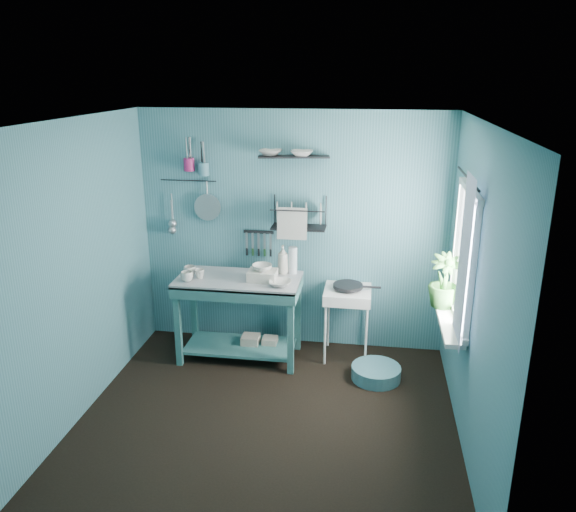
# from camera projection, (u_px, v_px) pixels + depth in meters

# --- Properties ---
(floor) EXTENTS (3.20, 3.20, 0.00)m
(floor) POSITION_uv_depth(u_px,v_px,m) (267.00, 418.00, 4.84)
(floor) COLOR black
(floor) RESTS_ON ground
(ceiling) EXTENTS (3.20, 3.20, 0.00)m
(ceiling) POSITION_uv_depth(u_px,v_px,m) (264.00, 121.00, 4.06)
(ceiling) COLOR silver
(ceiling) RESTS_ON ground
(wall_back) EXTENTS (3.20, 0.00, 3.20)m
(wall_back) POSITION_uv_depth(u_px,v_px,m) (293.00, 232.00, 5.86)
(wall_back) COLOR #3E737F
(wall_back) RESTS_ON ground
(wall_front) EXTENTS (3.20, 0.00, 3.20)m
(wall_front) POSITION_uv_depth(u_px,v_px,m) (214.00, 381.00, 3.04)
(wall_front) COLOR #3E737F
(wall_front) RESTS_ON ground
(wall_left) EXTENTS (0.00, 3.00, 3.00)m
(wall_left) POSITION_uv_depth(u_px,v_px,m) (77.00, 272.00, 4.68)
(wall_left) COLOR #3E737F
(wall_left) RESTS_ON ground
(wall_right) EXTENTS (0.00, 3.00, 3.00)m
(wall_right) POSITION_uv_depth(u_px,v_px,m) (474.00, 294.00, 4.22)
(wall_right) COLOR #3E737F
(wall_right) RESTS_ON ground
(work_counter) EXTENTS (1.28, 0.70, 0.88)m
(work_counter) POSITION_uv_depth(u_px,v_px,m) (240.00, 318.00, 5.75)
(work_counter) COLOR #316767
(work_counter) RESTS_ON floor
(mug_left) EXTENTS (0.12, 0.12, 0.10)m
(mug_left) POSITION_uv_depth(u_px,v_px,m) (187.00, 276.00, 5.52)
(mug_left) COLOR beige
(mug_left) RESTS_ON work_counter
(mug_mid) EXTENTS (0.14, 0.14, 0.09)m
(mug_mid) POSITION_uv_depth(u_px,v_px,m) (200.00, 274.00, 5.60)
(mug_mid) COLOR beige
(mug_mid) RESTS_ON work_counter
(mug_right) EXTENTS (0.17, 0.17, 0.10)m
(mug_right) POSITION_uv_depth(u_px,v_px,m) (190.00, 271.00, 5.67)
(mug_right) COLOR beige
(mug_right) RESTS_ON work_counter
(wash_tub) EXTENTS (0.28, 0.22, 0.10)m
(wash_tub) POSITION_uv_depth(u_px,v_px,m) (262.00, 275.00, 5.55)
(wash_tub) COLOR beige
(wash_tub) RESTS_ON work_counter
(tub_bowl) EXTENTS (0.19, 0.19, 0.06)m
(tub_bowl) POSITION_uv_depth(u_px,v_px,m) (262.00, 268.00, 5.52)
(tub_bowl) COLOR beige
(tub_bowl) RESTS_ON wash_tub
(soap_bottle) EXTENTS (0.11, 0.12, 0.30)m
(soap_bottle) POSITION_uv_depth(u_px,v_px,m) (283.00, 260.00, 5.70)
(soap_bottle) COLOR beige
(soap_bottle) RESTS_ON work_counter
(water_bottle) EXTENTS (0.09, 0.09, 0.28)m
(water_bottle) POSITION_uv_depth(u_px,v_px,m) (293.00, 260.00, 5.71)
(water_bottle) COLOR silver
(water_bottle) RESTS_ON work_counter
(counter_bowl) EXTENTS (0.22, 0.22, 0.05)m
(counter_bowl) POSITION_uv_depth(u_px,v_px,m) (280.00, 283.00, 5.40)
(counter_bowl) COLOR beige
(counter_bowl) RESTS_ON work_counter
(hotplate_stand) EXTENTS (0.55, 0.55, 0.75)m
(hotplate_stand) POSITION_uv_depth(u_px,v_px,m) (347.00, 323.00, 5.78)
(hotplate_stand) COLOR silver
(hotplate_stand) RESTS_ON floor
(frying_pan) EXTENTS (0.30, 0.30, 0.03)m
(frying_pan) POSITION_uv_depth(u_px,v_px,m) (348.00, 286.00, 5.66)
(frying_pan) COLOR black
(frying_pan) RESTS_ON hotplate_stand
(knife_strip) EXTENTS (0.32, 0.03, 0.03)m
(knife_strip) POSITION_uv_depth(u_px,v_px,m) (259.00, 232.00, 5.88)
(knife_strip) COLOR black
(knife_strip) RESTS_ON wall_back
(dish_rack) EXTENTS (0.56, 0.26, 0.32)m
(dish_rack) POSITION_uv_depth(u_px,v_px,m) (299.00, 213.00, 5.65)
(dish_rack) COLOR black
(dish_rack) RESTS_ON wall_back
(upper_shelf) EXTENTS (0.72, 0.29, 0.01)m
(upper_shelf) POSITION_uv_depth(u_px,v_px,m) (294.00, 157.00, 5.51)
(upper_shelf) COLOR black
(upper_shelf) RESTS_ON wall_back
(shelf_bowl_left) EXTENTS (0.24, 0.24, 0.05)m
(shelf_bowl_left) POSITION_uv_depth(u_px,v_px,m) (270.00, 155.00, 5.54)
(shelf_bowl_left) COLOR beige
(shelf_bowl_left) RESTS_ON upper_shelf
(shelf_bowl_right) EXTENTS (0.22, 0.22, 0.05)m
(shelf_bowl_right) POSITION_uv_depth(u_px,v_px,m) (302.00, 154.00, 5.49)
(shelf_bowl_right) COLOR beige
(shelf_bowl_right) RESTS_ON upper_shelf
(utensil_cup_magenta) EXTENTS (0.11, 0.11, 0.13)m
(utensil_cup_magenta) POSITION_uv_depth(u_px,v_px,m) (189.00, 165.00, 5.71)
(utensil_cup_magenta) COLOR #A81F5E
(utensil_cup_magenta) RESTS_ON wall_back
(utensil_cup_teal) EXTENTS (0.11, 0.11, 0.13)m
(utensil_cup_teal) POSITION_uv_depth(u_px,v_px,m) (204.00, 169.00, 5.71)
(utensil_cup_teal) COLOR teal
(utensil_cup_teal) RESTS_ON wall_back
(colander) EXTENTS (0.28, 0.03, 0.28)m
(colander) POSITION_uv_depth(u_px,v_px,m) (207.00, 207.00, 5.86)
(colander) COLOR #9EA1A5
(colander) RESTS_ON wall_back
(ladle_outer) EXTENTS (0.01, 0.01, 0.30)m
(ladle_outer) POSITION_uv_depth(u_px,v_px,m) (172.00, 208.00, 5.93)
(ladle_outer) COLOR #9EA1A5
(ladle_outer) RESTS_ON wall_back
(ladle_inner) EXTENTS (0.01, 0.01, 0.30)m
(ladle_inner) POSITION_uv_depth(u_px,v_px,m) (172.00, 214.00, 5.95)
(ladle_inner) COLOR #9EA1A5
(ladle_inner) RESTS_ON wall_back
(hook_rail) EXTENTS (0.60, 0.01, 0.01)m
(hook_rail) POSITION_uv_depth(u_px,v_px,m) (188.00, 181.00, 5.82)
(hook_rail) COLOR black
(hook_rail) RESTS_ON wall_back
(window_glass) EXTENTS (0.00, 1.10, 1.10)m
(window_glass) POSITION_uv_depth(u_px,v_px,m) (466.00, 257.00, 4.60)
(window_glass) COLOR white
(window_glass) RESTS_ON wall_right
(windowsill) EXTENTS (0.16, 0.95, 0.04)m
(windowsill) POSITION_uv_depth(u_px,v_px,m) (448.00, 322.00, 4.79)
(windowsill) COLOR silver
(windowsill) RESTS_ON wall_right
(curtain) EXTENTS (0.00, 1.35, 1.35)m
(curtain) POSITION_uv_depth(u_px,v_px,m) (463.00, 262.00, 4.31)
(curtain) COLOR white
(curtain) RESTS_ON wall_right
(curtain_rod) EXTENTS (0.02, 1.05, 0.02)m
(curtain_rod) POSITION_uv_depth(u_px,v_px,m) (468.00, 178.00, 4.40)
(curtain_rod) COLOR black
(curtain_rod) RESTS_ON wall_right
(potted_plant) EXTENTS (0.32, 0.32, 0.49)m
(potted_plant) POSITION_uv_depth(u_px,v_px,m) (444.00, 281.00, 4.98)
(potted_plant) COLOR #30692A
(potted_plant) RESTS_ON windowsill
(storage_tin_large) EXTENTS (0.18, 0.18, 0.22)m
(storage_tin_large) POSITION_uv_depth(u_px,v_px,m) (251.00, 345.00, 5.89)
(storage_tin_large) COLOR gray
(storage_tin_large) RESTS_ON floor
(storage_tin_small) EXTENTS (0.15, 0.15, 0.20)m
(storage_tin_small) POSITION_uv_depth(u_px,v_px,m) (270.00, 346.00, 5.89)
(storage_tin_small) COLOR gray
(storage_tin_small) RESTS_ON floor
(floor_basin) EXTENTS (0.48, 0.48, 0.13)m
(floor_basin) POSITION_uv_depth(u_px,v_px,m) (376.00, 373.00, 5.44)
(floor_basin) COLOR teal
(floor_basin) RESTS_ON floor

